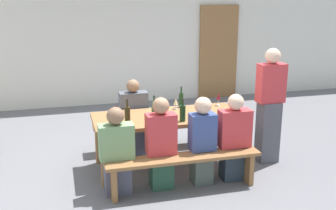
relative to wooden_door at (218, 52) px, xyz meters
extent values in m
plane|color=slate|center=(-2.14, -3.53, -1.05)|extent=(24.00, 24.00, 0.00)
cube|color=silver|center=(-2.14, 0.14, 0.55)|extent=(14.00, 0.20, 3.20)
cube|color=olive|center=(0.00, 0.00, 0.00)|extent=(0.90, 0.06, 2.10)
cube|color=olive|center=(-2.14, -3.53, -0.33)|extent=(2.03, 0.87, 0.05)
cylinder|color=olive|center=(-3.08, -3.91, -0.70)|extent=(0.07, 0.07, 0.70)
cylinder|color=olive|center=(-1.21, -3.91, -0.70)|extent=(0.07, 0.07, 0.70)
cylinder|color=olive|center=(-3.08, -3.16, -0.70)|extent=(0.07, 0.07, 0.70)
cylinder|color=olive|center=(-1.21, -3.16, -0.70)|extent=(0.07, 0.07, 0.70)
cube|color=olive|center=(-2.14, -4.27, -0.62)|extent=(1.93, 0.30, 0.04)
cube|color=olive|center=(-3.01, -4.27, -0.84)|extent=(0.06, 0.24, 0.41)
cube|color=olive|center=(-1.28, -4.27, -0.84)|extent=(0.06, 0.24, 0.41)
cube|color=olive|center=(-2.14, -2.80, -0.62)|extent=(1.93, 0.30, 0.04)
cube|color=olive|center=(-3.01, -2.80, -0.84)|extent=(0.06, 0.24, 0.41)
cube|color=olive|center=(-1.28, -2.80, -0.84)|extent=(0.06, 0.24, 0.41)
cylinder|color=#234C2D|center=(-2.35, -3.62, -0.19)|extent=(0.07, 0.07, 0.22)
cylinder|color=#234C2D|center=(-2.35, -3.62, -0.04)|extent=(0.02, 0.02, 0.09)
cylinder|color=black|center=(-2.35, -3.62, 0.01)|extent=(0.03, 0.03, 0.01)
cylinder|color=#143319|center=(-1.84, -3.16, -0.20)|extent=(0.06, 0.06, 0.21)
cylinder|color=#143319|center=(-1.84, -3.16, -0.05)|extent=(0.02, 0.02, 0.09)
cylinder|color=black|center=(-1.84, -3.16, 0.00)|extent=(0.02, 0.02, 0.01)
cylinder|color=#143319|center=(-2.02, -3.82, -0.20)|extent=(0.08, 0.08, 0.21)
cylinder|color=#143319|center=(-2.02, -3.82, -0.05)|extent=(0.03, 0.03, 0.08)
cylinder|color=black|center=(-2.02, -3.82, 0.00)|extent=(0.03, 0.03, 0.01)
cylinder|color=#332814|center=(-2.75, -3.82, -0.18)|extent=(0.07, 0.07, 0.24)
cylinder|color=#332814|center=(-2.75, -3.82, -0.01)|extent=(0.03, 0.03, 0.09)
cylinder|color=black|center=(-2.75, -3.82, 0.04)|extent=(0.03, 0.03, 0.01)
cylinder|color=silver|center=(-1.95, -3.25, -0.30)|extent=(0.06, 0.06, 0.01)
cylinder|color=silver|center=(-1.95, -3.25, -0.26)|extent=(0.01, 0.01, 0.06)
cone|color=beige|center=(-1.95, -3.25, -0.18)|extent=(0.07, 0.07, 0.10)
cylinder|color=silver|center=(-2.82, -3.40, -0.30)|extent=(0.06, 0.06, 0.01)
cylinder|color=silver|center=(-2.82, -3.40, -0.26)|extent=(0.01, 0.01, 0.07)
cone|color=maroon|center=(-2.82, -3.40, -0.18)|extent=(0.07, 0.07, 0.09)
cylinder|color=silver|center=(-1.29, -3.23, -0.30)|extent=(0.06, 0.06, 0.01)
cylinder|color=silver|center=(-1.29, -3.23, -0.25)|extent=(0.01, 0.01, 0.09)
cone|color=maroon|center=(-1.29, -3.23, -0.16)|extent=(0.06, 0.06, 0.10)
cube|color=#4F5266|center=(-2.94, -4.12, -0.83)|extent=(0.31, 0.24, 0.45)
cube|color=#729966|center=(-2.94, -4.12, -0.39)|extent=(0.42, 0.20, 0.43)
sphere|color=#846047|center=(-2.94, -4.12, -0.07)|extent=(0.21, 0.21, 0.21)
cube|color=#264D3A|center=(-2.39, -4.12, -0.83)|extent=(0.27, 0.24, 0.45)
cube|color=#C6383D|center=(-2.39, -4.12, -0.34)|extent=(0.36, 0.20, 0.51)
sphere|color=#A87A5B|center=(-2.39, -4.12, 0.01)|extent=(0.20, 0.20, 0.20)
cube|color=#4A574F|center=(-1.85, -4.12, -0.83)|extent=(0.24, 0.24, 0.45)
cube|color=#384C8C|center=(-1.85, -4.12, -0.36)|extent=(0.32, 0.20, 0.47)
sphere|color=beige|center=(-1.85, -4.12, -0.02)|extent=(0.21, 0.21, 0.21)
cube|color=#273440|center=(-1.42, -4.12, -0.83)|extent=(0.31, 0.24, 0.45)
cube|color=#C6383D|center=(-1.42, -4.12, -0.36)|extent=(0.41, 0.20, 0.49)
sphere|color=beige|center=(-1.42, -4.12, -0.01)|extent=(0.21, 0.21, 0.21)
cube|color=#484C62|center=(-2.51, -2.95, -0.83)|extent=(0.31, 0.24, 0.45)
cube|color=#4C515B|center=(-2.51, -2.95, -0.34)|extent=(0.41, 0.20, 0.51)
sphere|color=#846047|center=(-2.51, -2.95, 0.01)|extent=(0.19, 0.19, 0.19)
cube|color=#4F525B|center=(-0.70, -3.70, -0.61)|extent=(0.28, 0.24, 0.88)
cube|color=#C6383D|center=(-0.70, -3.70, 0.11)|extent=(0.38, 0.20, 0.54)
sphere|color=beige|center=(-0.70, -3.70, 0.49)|extent=(0.21, 0.21, 0.21)
camera|label=1|loc=(-3.54, -8.70, 1.33)|focal=43.92mm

